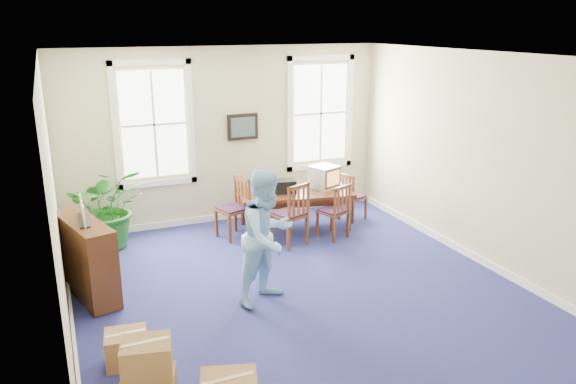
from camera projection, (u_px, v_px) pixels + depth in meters
name	position (u px, v px, depth m)	size (l,w,h in m)	color
floor	(298.00, 289.00, 7.87)	(6.50, 6.50, 0.00)	navy
ceiling	(300.00, 55.00, 6.94)	(6.50, 6.50, 0.00)	white
wall_back	(226.00, 136.00, 10.27)	(6.50, 6.50, 0.00)	#C3BC94
wall_front	(462.00, 279.00, 4.55)	(6.50, 6.50, 0.00)	#C3BC94
wall_left	(55.00, 208.00, 6.28)	(6.50, 6.50, 0.00)	#C3BC94
wall_right	(479.00, 159.00, 8.53)	(6.50, 6.50, 0.00)	#C3BC94
baseboard_back	(229.00, 216.00, 10.69)	(6.00, 0.04, 0.12)	white
baseboard_left	(73.00, 329.00, 6.74)	(0.04, 6.50, 0.12)	white
baseboard_right	(468.00, 253.00, 8.97)	(0.04, 6.50, 0.12)	white
window_left	(154.00, 124.00, 9.68)	(1.40, 0.12, 2.20)	white
window_right	(320.00, 113.00, 10.88)	(1.40, 0.12, 2.20)	white
wall_picture	(243.00, 127.00, 10.29)	(0.58, 0.06, 0.48)	black
conference_table	(295.00, 210.00, 10.14)	(2.01, 0.91, 0.69)	#472512
crt_tv	(324.00, 177.00, 10.25)	(0.44, 0.48, 0.40)	#B7B7BC
game_console	(338.00, 185.00, 10.36)	(0.14, 0.17, 0.04)	white
equipment_bag	(282.00, 186.00, 9.97)	(0.46, 0.30, 0.23)	black
chair_near_left	(289.00, 213.00, 9.33)	(0.49, 0.49, 1.09)	brown
chair_near_right	(333.00, 211.00, 9.65)	(0.44, 0.44, 0.97)	brown
chair_end_left	(232.00, 209.00, 9.65)	(0.47, 0.47, 1.04)	brown
chair_end_right	(353.00, 196.00, 10.56)	(0.41, 0.41, 0.91)	brown
man	(268.00, 237.00, 7.33)	(0.89, 0.69, 1.82)	#92C8F8
credenza	(87.00, 259.00, 7.55)	(0.39, 1.36, 1.07)	#472512
brochure_rack	(83.00, 210.00, 7.36)	(0.12, 0.70, 0.31)	#99999E
potted_plant	(109.00, 207.00, 9.19)	(1.24, 1.08, 1.38)	#155314
cardboard_boxes	(166.00, 364.00, 5.49)	(1.36, 1.36, 0.77)	#996C40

